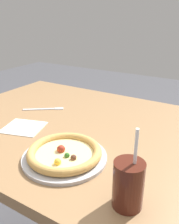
% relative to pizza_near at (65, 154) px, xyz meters
% --- Properties ---
extents(dining_table, '(1.35, 0.93, 0.75)m').
position_rel_pizza_near_xyz_m(dining_table, '(-0.08, 0.25, -0.12)').
color(dining_table, '#936D47').
rests_on(dining_table, ground).
extents(pizza_near, '(0.28, 0.28, 0.04)m').
position_rel_pizza_near_xyz_m(pizza_near, '(0.00, 0.00, 0.00)').
color(pizza_near, '#B7B7BC').
rests_on(pizza_near, dining_table).
extents(drink_cup_colored, '(0.08, 0.08, 0.22)m').
position_rel_pizza_near_xyz_m(drink_cup_colored, '(0.26, -0.08, 0.04)').
color(drink_cup_colored, '#4C1E14').
rests_on(drink_cup_colored, dining_table).
extents(paper_napkin, '(0.20, 0.18, 0.00)m').
position_rel_pizza_near_xyz_m(paper_napkin, '(-0.29, 0.10, -0.02)').
color(paper_napkin, white).
rests_on(paper_napkin, dining_table).
extents(fork, '(0.17, 0.14, 0.00)m').
position_rel_pizza_near_xyz_m(fork, '(-0.35, 0.31, -0.02)').
color(fork, silver).
rests_on(fork, dining_table).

